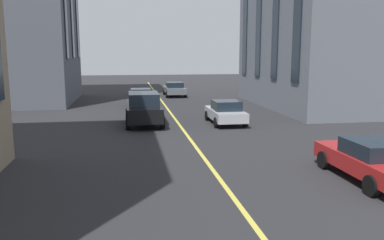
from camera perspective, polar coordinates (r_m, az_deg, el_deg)
name	(u,v)px	position (r m, az deg, el deg)	size (l,w,h in m)	color
lane_centre_line	(195,146)	(18.12, 0.44, -3.72)	(80.00, 0.16, 0.01)	#D8C64C
car_silver_near	(226,112)	(23.73, 4.83, 1.13)	(3.90, 1.89, 1.40)	#B7BABF
car_grey_parked_b	(174,89)	(39.04, -2.54, 4.48)	(4.40, 1.95, 1.37)	slate
car_red_mid	(371,160)	(14.44, 24.25, -5.18)	(4.40, 1.95, 1.37)	#B21E1E
car_black_trailing	(144,108)	(23.56, -6.91, 1.70)	(4.70, 2.14, 1.88)	black
car_blue_oncoming	(141,98)	(31.51, -7.33, 3.18)	(3.90, 1.89, 1.40)	navy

